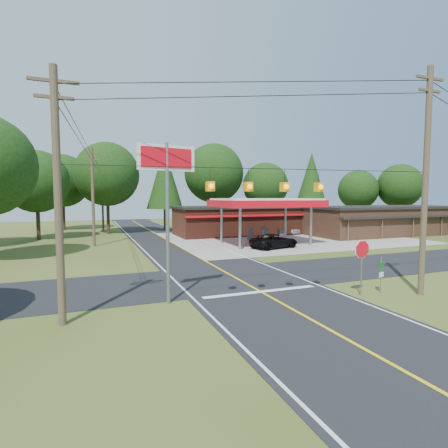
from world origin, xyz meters
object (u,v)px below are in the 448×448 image
object	(u,v)px
big_stop_sign	(167,183)
octagonal_stop_sign	(362,253)
gas_canopy	(265,204)
sedan_car	(289,229)
suv_car	(274,241)

from	to	relation	value
big_stop_sign	octagonal_stop_sign	world-z (taller)	big_stop_sign
big_stop_sign	gas_canopy	bearing A→B (deg)	50.16
gas_canopy	octagonal_stop_sign	size ratio (longest dim) A/B	3.65
big_stop_sign	octagonal_stop_sign	distance (m)	10.36
sedan_car	big_stop_sign	bearing A→B (deg)	-137.04
sedan_car	octagonal_stop_sign	xyz separation A→B (m)	(-12.34, -27.01, 1.56)
suv_car	big_stop_sign	xyz separation A→B (m)	(-13.50, -13.86, 4.99)
suv_car	octagonal_stop_sign	distance (m)	16.65
gas_canopy	big_stop_sign	distance (m)	21.90
gas_canopy	sedan_car	xyz separation A→B (m)	(7.84, 8.00, -3.63)
big_stop_sign	octagonal_stop_sign	size ratio (longest dim) A/B	2.60
gas_canopy	sedan_car	world-z (taller)	gas_canopy
gas_canopy	octagonal_stop_sign	distance (m)	19.65
big_stop_sign	octagonal_stop_sign	bearing A→B (deg)	-13.24
sedan_car	octagonal_stop_sign	world-z (taller)	octagonal_stop_sign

